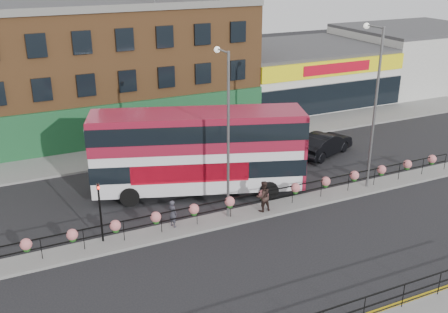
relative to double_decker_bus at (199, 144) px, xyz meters
name	(u,v)px	position (x,y,z in m)	size (l,w,h in m)	color
ground	(247,215)	(1.20, -3.96, -3.15)	(120.00, 120.00, 0.00)	black
north_pavement	(174,147)	(1.20, 8.04, -3.07)	(60.00, 4.00, 0.15)	gray
median	(247,214)	(1.20, -3.96, -3.07)	(60.00, 1.60, 0.15)	gray
brick_building	(92,65)	(-2.80, 16.00, 1.98)	(25.00, 12.21, 10.30)	brown
supermarket	(298,73)	(17.20, 15.94, -0.50)	(15.00, 12.25, 5.30)	silver
warehouse_east	(412,56)	(31.95, 16.04, 0.00)	(14.50, 12.00, 6.30)	#B6B6B1
median_railing	(247,199)	(1.20, -3.96, -2.10)	(30.04, 0.56, 1.23)	black
double_decker_bus	(199,144)	(0.00, 0.00, 0.00)	(12.92, 6.88, 5.12)	silver
car	(324,144)	(10.65, 2.04, -2.31)	(5.35, 3.54, 1.67)	black
pedestrian_a	(173,213)	(-3.04, -3.62, -2.23)	(0.54, 0.65, 1.53)	#32313B
pedestrian_b	(263,196)	(2.17, -4.08, -2.09)	(0.89, 0.70, 1.81)	black
lamp_column_west	(226,122)	(0.13, -3.55, 2.43)	(0.33, 1.61, 9.15)	slate
lamp_column_east	(374,95)	(9.67, -3.69, 2.83)	(0.35, 1.73, 9.83)	slate
traffic_light_median	(99,200)	(-6.80, -3.57, -0.68)	(0.15, 0.28, 3.65)	black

